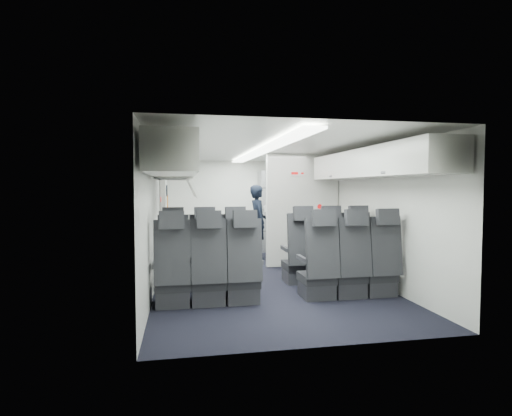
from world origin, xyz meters
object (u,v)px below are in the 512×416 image
object	(u,v)px
flight_attendant	(258,222)
carry_on_bag	(171,169)
seat_row_front	(267,259)
seat_row_mid	(281,271)
boarding_door	(164,216)
galley_unit	(277,211)

from	to	relation	value
flight_attendant	carry_on_bag	size ratio (longest dim) A/B	3.60
seat_row_front	flight_attendant	xyz separation A→B (m)	(0.29, 2.26, 0.38)
seat_row_mid	boarding_door	size ratio (longest dim) A/B	1.79
seat_row_mid	flight_attendant	bearing A→B (deg)	84.76
galley_unit	boarding_door	world-z (taller)	galley_unit
seat_row_mid	galley_unit	world-z (taller)	galley_unit
carry_on_bag	seat_row_front	bearing A→B (deg)	-1.06
seat_row_mid	boarding_door	world-z (taller)	boarding_door
seat_row_mid	flight_attendant	xyz separation A→B (m)	(0.29, 3.16, 0.38)
galley_unit	flight_attendant	distance (m)	1.20
boarding_door	galley_unit	bearing A→B (deg)	24.28
seat_row_front	galley_unit	size ratio (longest dim) A/B	1.75
seat_row_mid	flight_attendant	distance (m)	3.20
flight_attendant	seat_row_front	bearing A→B (deg)	170.61
seat_row_front	boarding_door	bearing A→B (deg)	128.16
carry_on_bag	boarding_door	bearing A→B (deg)	88.42
carry_on_bag	flight_attendant	bearing A→B (deg)	47.56
seat_row_mid	carry_on_bag	world-z (taller)	carry_on_bag
seat_row_mid	carry_on_bag	bearing A→B (deg)	152.23
boarding_door	flight_attendant	distance (m)	1.94
seat_row_front	carry_on_bag	distance (m)	1.99
galley_unit	flight_attendant	size ratio (longest dim) A/B	1.21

